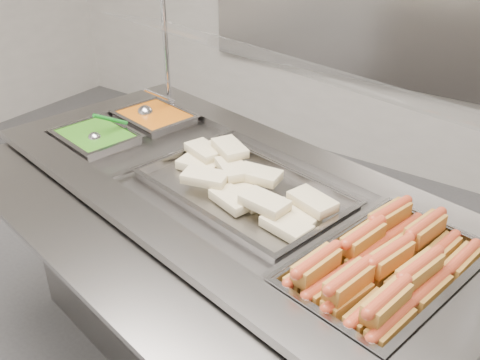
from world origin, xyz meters
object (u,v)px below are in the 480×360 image
Objects in this scene: steam_counter at (231,282)px; serving_spoon at (98,135)px; sneeze_guard at (277,63)px; pan_wraps at (242,194)px; pan_hotdogs at (385,277)px; ladle at (146,112)px.

steam_counter is 11.12× the size of serving_spoon.
steam_counter is at bearing 1.82° from serving_spoon.
pan_wraps is (0.01, -0.22, -0.38)m from sneeze_guard.
sneeze_guard reaches higher than pan_wraps.
sneeze_guard reaches higher than pan_hotdogs.
pan_hotdogs is (0.60, -0.13, 0.40)m from steam_counter.
ladle is (-0.63, 0.26, 0.45)m from steam_counter.
steam_counter is 0.76m from serving_spoon.
pan_hotdogs is (0.55, -0.33, -0.40)m from sneeze_guard.
pan_wraps is at bearing -11.88° from steam_counter.
ladle is (-0.67, 0.05, -0.35)m from sneeze_guard.
pan_hotdogs is at bearing -11.88° from pan_wraps.
steam_counter is 0.82m from sneeze_guard.
serving_spoon is at bearing -160.95° from sneeze_guard.
sneeze_guard is 9.27× the size of serving_spoon.
serving_spoon is (0.01, -0.28, 0.00)m from ladle.
sneeze_guard is at bearing 19.05° from serving_spoon.
steam_counter is at bearing -22.67° from ladle.
ladle reaches higher than serving_spoon.
steam_counter is at bearing -101.88° from sneeze_guard.
pan_hotdogs is at bearing -17.57° from ladle.
ladle is at bearing 92.13° from serving_spoon.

